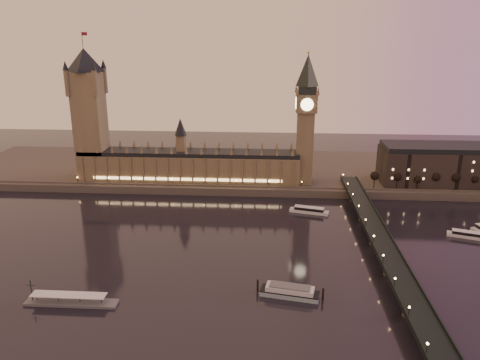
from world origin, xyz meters
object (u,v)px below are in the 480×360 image
object	(u,v)px
moored_barge	(290,291)
pontoon_pier	(71,301)
cruise_boat_a	(309,210)
cruise_boat_b	(466,235)

from	to	relation	value
moored_barge	pontoon_pier	world-z (taller)	pontoon_pier
moored_barge	pontoon_pier	bearing A→B (deg)	-161.67
moored_barge	pontoon_pier	distance (m)	105.13
moored_barge	cruise_boat_a	bearing A→B (deg)	91.87
cruise_boat_a	moored_barge	xyz separation A→B (m)	(-17.72, -112.46, 0.61)
cruise_boat_b	pontoon_pier	distance (m)	235.86
moored_barge	pontoon_pier	size ratio (longest dim) A/B	0.74
cruise_boat_a	moored_barge	world-z (taller)	moored_barge
cruise_boat_a	pontoon_pier	world-z (taller)	pontoon_pier
cruise_boat_b	pontoon_pier	xyz separation A→B (m)	(-217.80, -90.51, -0.55)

